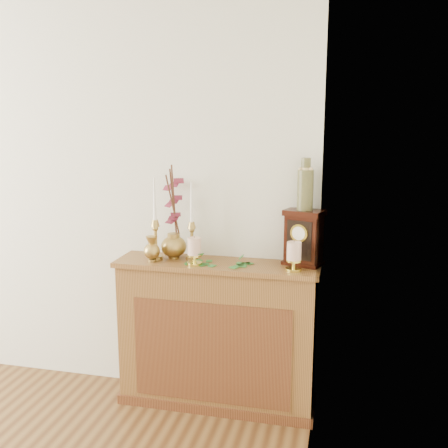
% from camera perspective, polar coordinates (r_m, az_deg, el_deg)
% --- Properties ---
extents(console_shelf, '(1.24, 0.34, 0.93)m').
position_cam_1_polar(console_shelf, '(3.34, -0.77, -12.37)').
color(console_shelf, brown).
rests_on(console_shelf, ground).
extents(candlestick_left, '(0.08, 0.08, 0.51)m').
position_cam_1_polar(candlestick_left, '(3.23, -7.48, -0.97)').
color(candlestick_left, '#AD9045').
rests_on(candlestick_left, console_shelf).
extents(candlestick_center, '(0.08, 0.08, 0.48)m').
position_cam_1_polar(candlestick_center, '(3.21, -3.52, -1.13)').
color(candlestick_center, '#AD9045').
rests_on(candlestick_center, console_shelf).
extents(bud_vase, '(0.10, 0.10, 0.16)m').
position_cam_1_polar(bud_vase, '(3.19, -7.86, -2.75)').
color(bud_vase, '#AD9045').
rests_on(bud_vase, console_shelf).
extents(ginger_jar, '(0.24, 0.25, 0.59)m').
position_cam_1_polar(ginger_jar, '(3.26, -5.44, 0.95)').
color(ginger_jar, '#AD9045').
rests_on(ginger_jar, console_shelf).
extents(pillar_candle_left, '(0.09, 0.09, 0.18)m').
position_cam_1_polar(pillar_candle_left, '(3.10, -3.24, -2.82)').
color(pillar_candle_left, '#DCCA4D').
rests_on(pillar_candle_left, console_shelf).
extents(pillar_candle_right, '(0.09, 0.09, 0.18)m').
position_cam_1_polar(pillar_candle_right, '(3.00, 7.62, -3.34)').
color(pillar_candle_right, '#DCCA4D').
rests_on(pillar_candle_right, console_shelf).
extents(ivy_garland, '(0.41, 0.17, 0.07)m').
position_cam_1_polar(ivy_garland, '(3.14, -0.31, -4.17)').
color(ivy_garland, '#286827').
rests_on(ivy_garland, console_shelf).
extents(mantel_clock, '(0.26, 0.22, 0.33)m').
position_cam_1_polar(mantel_clock, '(3.12, 8.65, -1.51)').
color(mantel_clock, black).
rests_on(mantel_clock, console_shelf).
extents(ceramic_vase, '(0.09, 0.09, 0.30)m').
position_cam_1_polar(ceramic_vase, '(3.07, 8.85, 4.02)').
color(ceramic_vase, '#172F22').
rests_on(ceramic_vase, mantel_clock).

